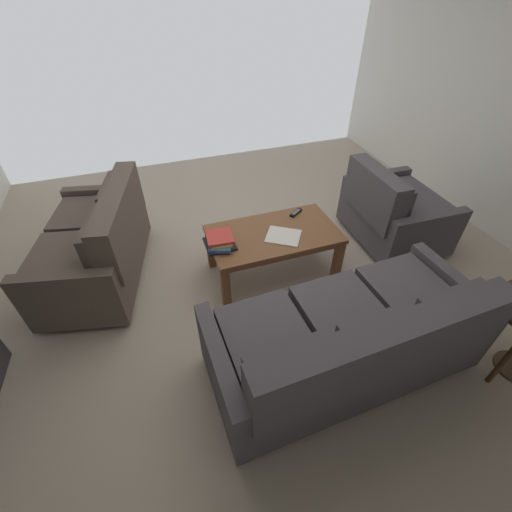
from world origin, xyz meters
name	(u,v)px	position (x,y,z in m)	size (l,w,h in m)	color
ground_plane	(255,266)	(0.00, 0.00, 0.00)	(5.40, 5.34, 0.01)	tan
sofa_main	(350,340)	(-0.23, 1.32, 0.37)	(1.90, 0.91, 0.86)	black
loveseat_near	(98,244)	(1.38, -0.33, 0.38)	(1.06, 1.53, 0.89)	black
coffee_table	(274,239)	(-0.13, 0.14, 0.40)	(1.16, 0.65, 0.47)	brown
armchair_side	(392,211)	(-1.49, 0.06, 0.36)	(0.86, 1.01, 0.86)	black
book_stack	(220,241)	(0.37, 0.16, 0.52)	(0.25, 0.29, 0.10)	black
tv_remote	(296,213)	(-0.45, -0.08, 0.48)	(0.16, 0.13, 0.02)	black
loose_magazine	(283,236)	(-0.19, 0.22, 0.48)	(0.25, 0.29, 0.01)	silver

